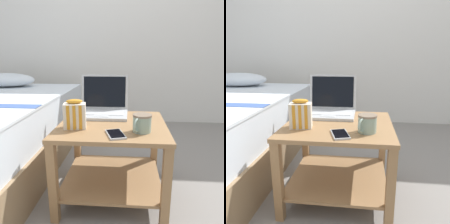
# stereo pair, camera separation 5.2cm
# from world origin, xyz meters

# --- Properties ---
(ground_plane) EXTENTS (8.00, 8.00, 0.00)m
(ground_plane) POSITION_xyz_m (0.00, 0.00, 0.00)
(ground_plane) COLOR gray
(back_wall) EXTENTS (8.00, 0.05, 2.50)m
(back_wall) POSITION_xyz_m (0.00, 1.62, 1.25)
(back_wall) COLOR silver
(back_wall) RESTS_ON ground_plane
(bedside_table) EXTENTS (0.62, 0.59, 0.47)m
(bedside_table) POSITION_xyz_m (0.00, 0.00, 0.30)
(bedside_table) COLOR #997047
(bedside_table) RESTS_ON ground_plane
(laptop) EXTENTS (0.33, 0.29, 0.26)m
(laptop) POSITION_xyz_m (-0.08, 0.20, 0.52)
(laptop) COLOR #B7BABC
(laptop) RESTS_ON bedside_table
(mug_front_left) EXTENTS (0.10, 0.13, 0.09)m
(mug_front_left) POSITION_xyz_m (0.16, -0.13, 0.52)
(mug_front_left) COLOR #8CA593
(mug_front_left) RESTS_ON bedside_table
(snack_bag) EXTENTS (0.13, 0.09, 0.16)m
(snack_bag) POSITION_xyz_m (-0.20, -0.10, 0.54)
(snack_bag) COLOR silver
(snack_bag) RESTS_ON bedside_table
(cell_phone) EXTENTS (0.12, 0.15, 0.01)m
(cell_phone) POSITION_xyz_m (0.03, -0.19, 0.47)
(cell_phone) COLOR #B7BABC
(cell_phone) RESTS_ON bedside_table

